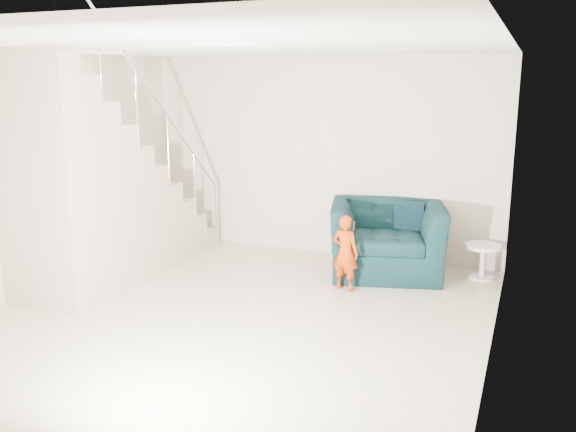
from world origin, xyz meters
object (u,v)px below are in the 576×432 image
object	(u,v)px
armchair	(387,238)
toddler	(345,253)
staircase	(99,204)
side_table	(483,256)

from	to	relation	value
armchair	toddler	world-z (taller)	armchair
staircase	toddler	bearing A→B (deg)	15.60
toddler	side_table	world-z (taller)	toddler
toddler	staircase	world-z (taller)	staircase
side_table	armchair	bearing A→B (deg)	-169.93
armchair	side_table	world-z (taller)	armchair
armchair	toddler	xyz separation A→B (m)	(-0.30, -0.81, -0.00)
toddler	side_table	bearing A→B (deg)	-132.74
toddler	staircase	xyz separation A→B (m)	(-2.81, -0.78, 0.50)
staircase	side_table	bearing A→B (deg)	22.91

